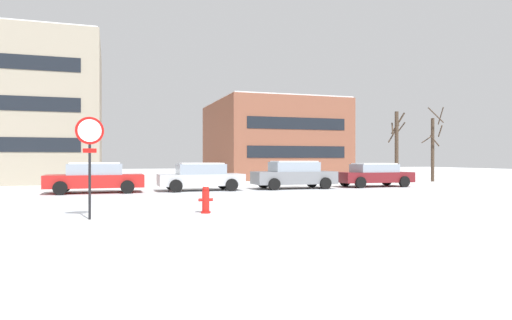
{
  "coord_description": "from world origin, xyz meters",
  "views": [
    {
      "loc": [
        -0.62,
        -14.61,
        1.68
      ],
      "look_at": [
        5.87,
        5.23,
        1.6
      ],
      "focal_mm": 31.82,
      "sensor_mm": 36.0,
      "label": 1
    }
  ],
  "objects_px": {
    "parked_car_red": "(95,177)",
    "parked_car_gray": "(294,175)",
    "stop_sign": "(90,147)",
    "parked_car_silver": "(201,176)",
    "fire_hydrant": "(206,199)",
    "parked_car_maroon": "(374,175)"
  },
  "relations": [
    {
      "from": "parked_car_red",
      "to": "parked_car_gray",
      "type": "relative_size",
      "value": 1.0
    },
    {
      "from": "parked_car_red",
      "to": "parked_car_gray",
      "type": "xyz_separation_m",
      "value": [
        10.37,
        -0.22,
        0.03
      ]
    },
    {
      "from": "stop_sign",
      "to": "parked_car_gray",
      "type": "distance_m",
      "value": 14.3
    },
    {
      "from": "stop_sign",
      "to": "parked_car_silver",
      "type": "bearing_deg",
      "value": 63.25
    },
    {
      "from": "stop_sign",
      "to": "parked_car_red",
      "type": "height_order",
      "value": "stop_sign"
    },
    {
      "from": "parked_car_silver",
      "to": "parked_car_gray",
      "type": "height_order",
      "value": "parked_car_gray"
    },
    {
      "from": "fire_hydrant",
      "to": "parked_car_red",
      "type": "bearing_deg",
      "value": 109.46
    },
    {
      "from": "stop_sign",
      "to": "parked_car_red",
      "type": "distance_m",
      "value": 10.19
    },
    {
      "from": "parked_car_gray",
      "to": "fire_hydrant",
      "type": "bearing_deg",
      "value": -126.12
    },
    {
      "from": "fire_hydrant",
      "to": "parked_car_gray",
      "type": "relative_size",
      "value": 0.19
    },
    {
      "from": "parked_car_red",
      "to": "parked_car_silver",
      "type": "bearing_deg",
      "value": -0.65
    },
    {
      "from": "parked_car_silver",
      "to": "parked_car_maroon",
      "type": "bearing_deg",
      "value": -0.22
    },
    {
      "from": "parked_car_red",
      "to": "stop_sign",
      "type": "bearing_deg",
      "value": -89.34
    },
    {
      "from": "parked_car_silver",
      "to": "parked_car_maroon",
      "type": "relative_size",
      "value": 0.98
    },
    {
      "from": "fire_hydrant",
      "to": "stop_sign",
      "type": "bearing_deg",
      "value": -173.35
    },
    {
      "from": "parked_car_silver",
      "to": "parked_car_gray",
      "type": "distance_m",
      "value": 5.19
    },
    {
      "from": "parked_car_gray",
      "to": "parked_car_maroon",
      "type": "xyz_separation_m",
      "value": [
        5.19,
        0.13,
        -0.06
      ]
    },
    {
      "from": "stop_sign",
      "to": "parked_car_gray",
      "type": "height_order",
      "value": "stop_sign"
    },
    {
      "from": "stop_sign",
      "to": "fire_hydrant",
      "type": "height_order",
      "value": "stop_sign"
    },
    {
      "from": "fire_hydrant",
      "to": "parked_car_silver",
      "type": "height_order",
      "value": "parked_car_silver"
    },
    {
      "from": "parked_car_red",
      "to": "parked_car_maroon",
      "type": "distance_m",
      "value": 15.56
    },
    {
      "from": "parked_car_gray",
      "to": "parked_car_silver",
      "type": "bearing_deg",
      "value": 178.16
    }
  ]
}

